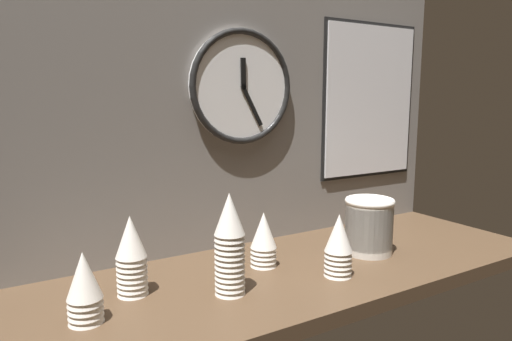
{
  "coord_description": "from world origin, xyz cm",
  "views": [
    {
      "loc": [
        -73.0,
        -100.73,
        47.62
      ],
      "look_at": [
        -9.85,
        4.0,
        27.91
      ],
      "focal_mm": 32.0,
      "sensor_mm": 36.0,
      "label": 1
    }
  ],
  "objects": [
    {
      "name": "wall_tiled_back",
      "position": [
        0.0,
        26.5,
        52.5
      ],
      "size": [
        160.0,
        3.0,
        105.0
      ],
      "color": "slate",
      "rests_on": "ground_plane"
    },
    {
      "name": "wall_clock",
      "position": [
        -3.11,
        23.47,
        50.74
      ],
      "size": [
        35.26,
        2.7,
        35.26
      ],
      "color": "white"
    },
    {
      "name": "cup_stack_center",
      "position": [
        -7.04,
        4.52,
        7.87
      ],
      "size": [
        7.5,
        7.5,
        15.74
      ],
      "color": "white",
      "rests_on": "ground_plane"
    },
    {
      "name": "cup_stack_far_left",
      "position": [
        -57.04,
        -3.89,
        7.87
      ],
      "size": [
        7.5,
        7.5,
        15.74
      ],
      "color": "white",
      "rests_on": "ground_plane"
    },
    {
      "name": "menu_board",
      "position": [
        51.97,
        24.35,
        46.18
      ],
      "size": [
        44.41,
        1.32,
        56.77
      ],
      "color": "black"
    },
    {
      "name": "bowl_stack_right",
      "position": [
        26.66,
        -2.62,
        8.93
      ],
      "size": [
        15.09,
        15.09,
        17.19
      ],
      "color": "beige",
      "rests_on": "ground_plane"
    },
    {
      "name": "cup_stack_center_left",
      "position": [
        -23.9,
        -6.98,
        12.64
      ],
      "size": [
        7.5,
        7.5,
        25.29
      ],
      "color": "white",
      "rests_on": "ground_plane"
    },
    {
      "name": "cup_stack_center_right",
      "position": [
        6.28,
        -11.95,
        8.55
      ],
      "size": [
        7.5,
        7.5,
        17.1
      ],
      "color": "white",
      "rests_on": "ground_plane"
    },
    {
      "name": "ground_plane",
      "position": [
        0.0,
        0.0,
        -2.0
      ],
      "size": [
        160.0,
        56.0,
        4.0
      ],
      "primitive_type": "cube",
      "color": "#4C3826"
    },
    {
      "name": "cup_stack_left",
      "position": [
        -44.48,
        4.81,
        9.92
      ],
      "size": [
        7.5,
        7.5,
        19.83
      ],
      "color": "white",
      "rests_on": "ground_plane"
    }
  ]
}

